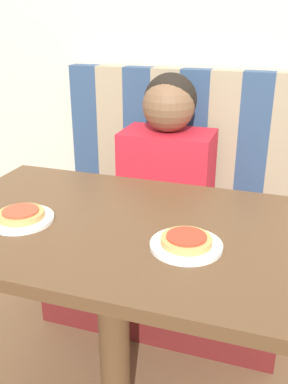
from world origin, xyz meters
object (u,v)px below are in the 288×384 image
Objects in this scene: plate_left at (21,219)px; plate_right at (186,245)px; person at (168,157)px; pizza_left at (21,214)px; pizza_right at (186,240)px.

plate_left is 0.48m from plate_right.
person is 3.59× the size of plate_right.
person is at bearing 108.98° from plate_right.
pizza_left is (0.00, 0.00, 0.02)m from plate_left.
plate_left is (-0.24, -0.70, 0.00)m from person.
plate_right is at bearing 0.00° from pizza_left.
pizza_right is (0.24, -0.70, 0.02)m from person.
plate_right is 1.42× the size of pizza_right.
pizza_right is at bearing 0.00° from plate_left.
plate_left is 1.00× the size of plate_right.
person is 0.74m from plate_left.
person reaches higher than pizza_right.
pizza_left is at bearing 180.00° from plate_right.
plate_right is (0.48, 0.00, 0.00)m from plate_left.
pizza_left is (-0.24, -0.70, 0.02)m from person.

